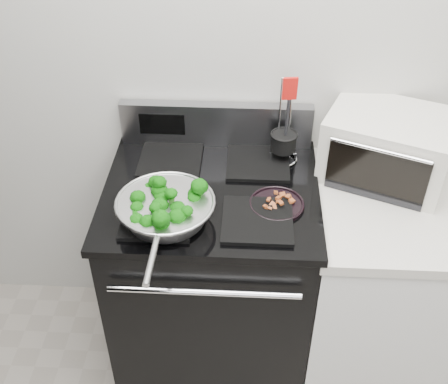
# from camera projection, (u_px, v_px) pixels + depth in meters

# --- Properties ---
(back_wall) EXTENTS (4.00, 0.02, 2.70)m
(back_wall) POSITION_uv_depth(u_px,v_px,m) (298.00, 49.00, 2.05)
(back_wall) COLOR #B9B8AF
(back_wall) RESTS_ON ground
(gas_range) EXTENTS (0.79, 0.69, 1.13)m
(gas_range) POSITION_uv_depth(u_px,v_px,m) (213.00, 276.00, 2.34)
(gas_range) COLOR black
(gas_range) RESTS_ON floor
(counter) EXTENTS (0.62, 0.68, 0.92)m
(counter) POSITION_uv_depth(u_px,v_px,m) (377.00, 287.00, 2.32)
(counter) COLOR white
(counter) RESTS_ON floor
(skillet) EXTENTS (0.34, 0.54, 0.07)m
(skillet) POSITION_uv_depth(u_px,v_px,m) (166.00, 209.00, 1.88)
(skillet) COLOR silver
(skillet) RESTS_ON gas_range
(broccoli_pile) EXTENTS (0.27, 0.27, 0.09)m
(broccoli_pile) POSITION_uv_depth(u_px,v_px,m) (165.00, 204.00, 1.87)
(broccoli_pile) COLOR #043004
(broccoli_pile) RESTS_ON skillet
(bacon_plate) EXTENTS (0.19, 0.19, 0.04)m
(bacon_plate) POSITION_uv_depth(u_px,v_px,m) (277.00, 202.00, 1.96)
(bacon_plate) COLOR black
(bacon_plate) RESTS_ON gas_range
(utensil_holder) EXTENTS (0.12, 0.12, 0.36)m
(utensil_holder) POSITION_uv_depth(u_px,v_px,m) (283.00, 146.00, 2.15)
(utensil_holder) COLOR silver
(utensil_holder) RESTS_ON gas_range
(toaster_oven) EXTENTS (0.54, 0.48, 0.26)m
(toaster_oven) POSITION_uv_depth(u_px,v_px,m) (388.00, 146.00, 2.09)
(toaster_oven) COLOR beige
(toaster_oven) RESTS_ON counter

